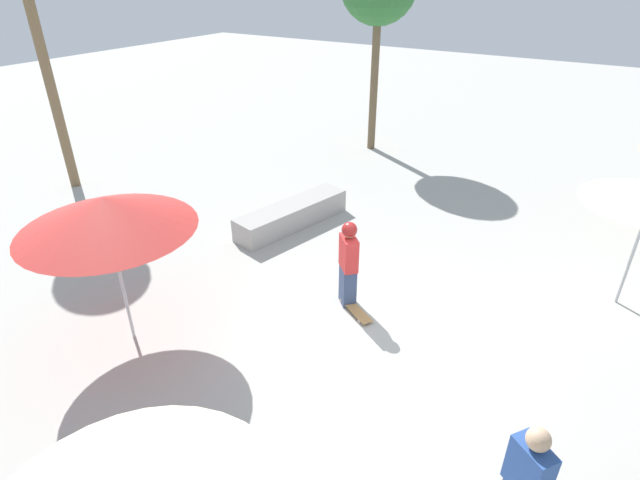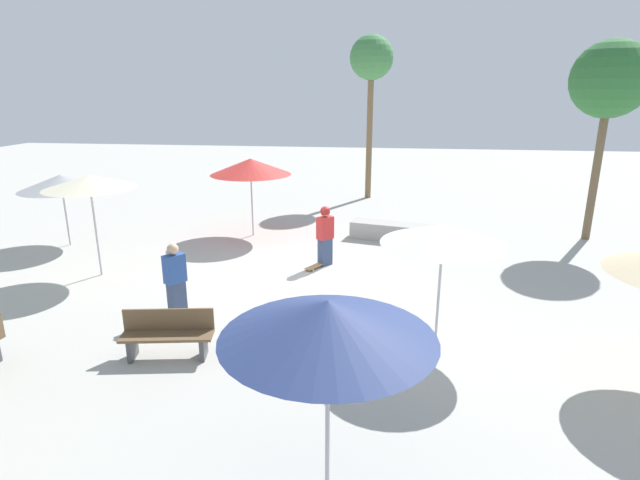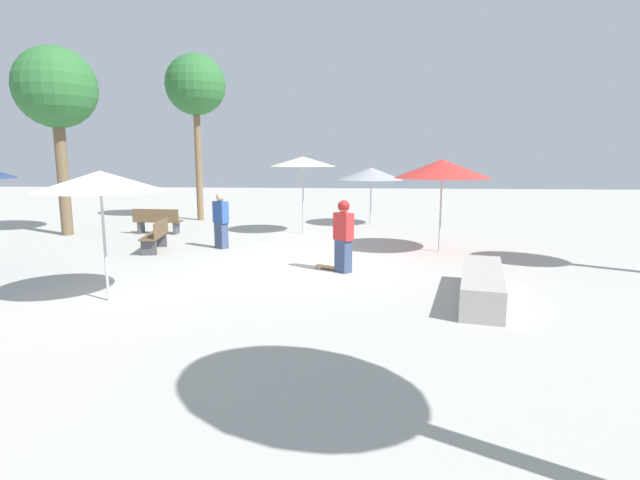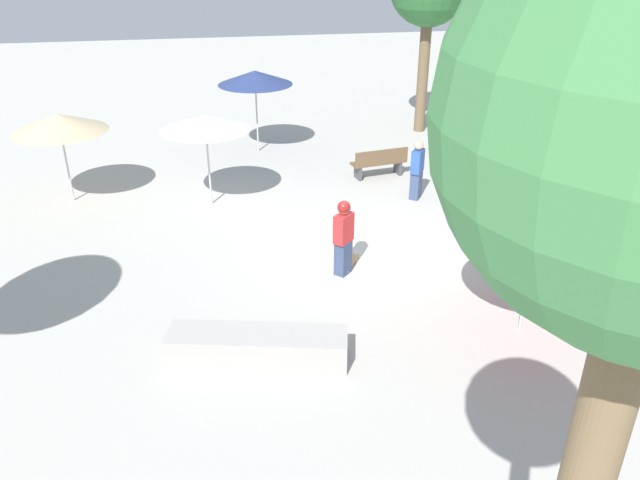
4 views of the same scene
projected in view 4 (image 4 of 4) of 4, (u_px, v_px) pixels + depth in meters
ground_plane at (362, 249)px, 13.88m from camera, size 60.00×60.00×0.00m
skater_main at (343, 235)px, 12.54m from camera, size 0.47×0.47×1.62m
skateboard at (349, 263)px, 13.20m from camera, size 0.57×0.79×0.07m
concrete_ledge at (258, 347)px, 10.24m from camera, size 3.03×1.34×0.54m
bench_near at (379, 163)px, 17.66m from camera, size 1.65×0.71×0.85m
bench_far at (464, 144)px, 19.20m from camera, size 0.51×1.62×0.85m
shade_umbrella_white at (205, 123)px, 15.21m from camera, size 2.20×2.20×2.32m
shade_umbrella_navy at (255, 78)px, 18.88m from camera, size 2.28×2.28×2.53m
shade_umbrella_tan at (59, 123)px, 15.40m from camera, size 2.33×2.33×2.31m
shade_umbrella_red at (539, 215)px, 10.12m from camera, size 2.56×2.56×2.51m
shade_umbrella_cream at (573, 125)px, 14.08m from camera, size 2.19×2.19×2.58m
bystander_watching at (417, 170)px, 16.12m from camera, size 0.44×0.49×1.57m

